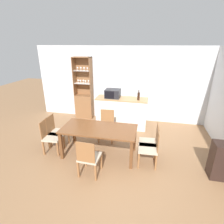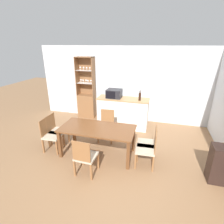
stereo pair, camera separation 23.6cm
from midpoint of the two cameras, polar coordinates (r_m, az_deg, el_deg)
The scene contains 13 objects.
ground_plane at distance 4.28m, azimuth -0.59°, elevation -16.02°, with size 18.00×18.00×0.00m, color #936B47.
wall_back at distance 6.14m, azimuth 4.94°, elevation 8.85°, with size 6.80×0.06×2.55m.
kitchen_counter at distance 5.73m, azimuth 1.94°, elevation -0.17°, with size 1.64×0.56×0.99m.
display_cabinet at distance 6.55m, azimuth -10.03°, elevation 3.63°, with size 0.64×0.34×2.19m.
dining_table at distance 4.23m, azimuth -5.87°, elevation -6.39°, with size 1.78×0.85×0.73m.
dining_chair_side_left_near at distance 4.73m, azimuth -20.58°, elevation -7.49°, with size 0.44×0.44×0.86m.
dining_chair_head_near at distance 3.75m, azimuth -9.41°, elevation -14.42°, with size 0.43×0.43×0.86m.
dining_chair_side_right_far at distance 4.27m, azimuth 10.76°, elevation -9.62°, with size 0.44×0.44×0.86m.
dining_chair_side_right_near at distance 4.05m, azimuth 10.61°, elevation -11.46°, with size 0.43×0.43×0.86m.
dining_chair_side_left_far at distance 4.92m, azimuth -19.00°, elevation -6.12°, with size 0.42×0.42×0.86m.
dining_chair_head_far at distance 4.97m, azimuth -3.15°, elevation -4.58°, with size 0.45×0.45×0.86m.
microwave at distance 5.60m, azimuth -0.98°, elevation 6.06°, with size 0.47×0.40×0.27m.
wine_bottle at distance 5.39m, azimuth 7.43°, elevation 5.18°, with size 0.07×0.07×0.31m.
Camera 1 is at (0.66, -3.34, 2.60)m, focal length 28.00 mm.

